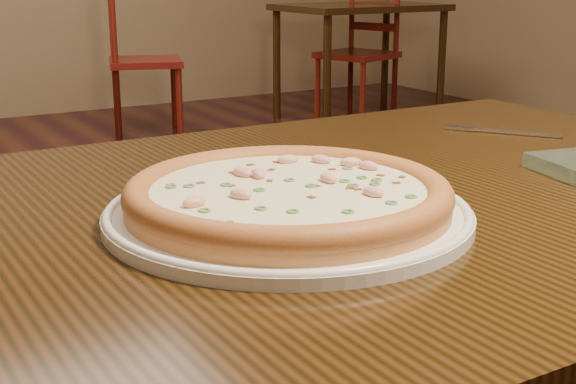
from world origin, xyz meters
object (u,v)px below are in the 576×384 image
pizza (288,195)px  plate (288,213)px  chair_c (136,61)px  hero_table (354,274)px  bg_table_right (360,19)px  chair_d (362,53)px

pizza → plate: bearing=-145.1°
plate → chair_c: bearing=71.7°
hero_table → bg_table_right: same height
hero_table → pizza: 0.18m
bg_table_right → chair_c: (-1.42, 0.31, -0.22)m
pizza → bg_table_right: bearing=53.2°
chair_c → hero_table: bearing=-106.9°
hero_table → bg_table_right: 4.45m
pizza → chair_c: bearing=71.7°
plate → pizza: pizza is taller
chair_c → plate: bearing=-108.3°
pizza → bg_table_right: 4.56m
pizza → chair_d: 4.57m
plate → bg_table_right: 4.56m
hero_table → pizza: size_ratio=3.68×
hero_table → chair_d: bearing=53.8°
pizza → hero_table: bearing=22.6°
chair_c → bg_table_right: bearing=-12.4°
chair_c → chair_d: 1.47m
chair_c → chair_d: (1.44, -0.32, 0.00)m
plate → chair_c: size_ratio=0.39×
pizza → bg_table_right: pizza is taller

